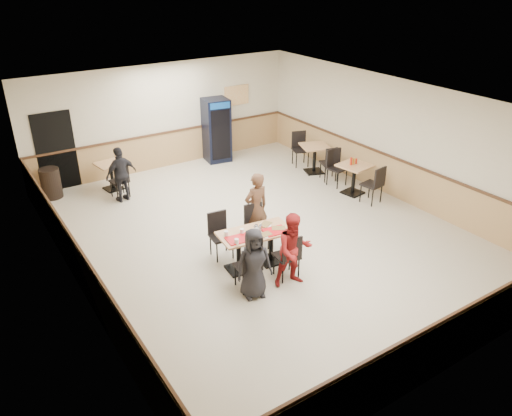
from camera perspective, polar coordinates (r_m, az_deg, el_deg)
ground at (r=11.24m, az=0.59°, el=-2.89°), size 10.00×10.00×0.00m
room_shell at (r=13.82m, az=0.85°, el=5.51°), size 10.00×10.00×10.00m
main_table at (r=9.84m, az=-0.10°, el=-4.05°), size 1.51×0.88×0.77m
main_chairs at (r=9.83m, az=-0.37°, el=-4.24°), size 1.46×1.82×0.98m
diner_woman_left at (r=8.91m, az=-0.25°, el=-6.36°), size 0.74×0.57×1.35m
diner_woman_right at (r=9.22m, az=4.35°, el=-4.81°), size 0.81×0.70×1.46m
diner_man_opposite at (r=10.57m, az=0.02°, el=-0.01°), size 0.60×0.41×1.59m
lone_diner at (r=12.94m, az=-15.15°, el=3.73°), size 0.89×0.50×1.43m
tabletop_clutter at (r=9.62m, az=0.06°, el=-2.83°), size 1.28×0.65×0.12m
side_table_near at (r=13.20m, az=11.15°, el=3.78°), size 0.86×0.86×0.80m
side_table_near_chair_south at (r=12.80m, az=13.10°, el=2.73°), size 0.54×0.54×1.02m
side_table_near_chair_north at (r=13.64m, az=9.29°, el=4.57°), size 0.54×0.54×1.02m
side_table_far at (r=14.42m, az=6.72°, el=6.08°), size 0.96×0.96×0.81m
side_table_far_chair_south at (r=13.98m, az=8.40°, el=5.19°), size 0.61×0.61×1.03m
side_table_far_chair_north at (r=14.90m, az=5.13°, el=6.73°), size 0.61×0.61×1.03m
condiment_caddy at (r=13.09m, az=11.03°, el=5.27°), size 0.23×0.06×0.20m
back_table at (r=13.77m, az=-16.20°, el=3.97°), size 0.78×0.78×0.74m
back_table_chair_lone at (r=13.25m, az=-15.38°, el=3.09°), size 0.49×0.49×0.93m
pepsi_cooler at (r=15.19m, az=-4.53°, el=8.86°), size 0.81×0.81×1.90m
trash_bin at (r=13.83m, az=-22.39°, el=2.64°), size 0.50×0.50×0.78m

